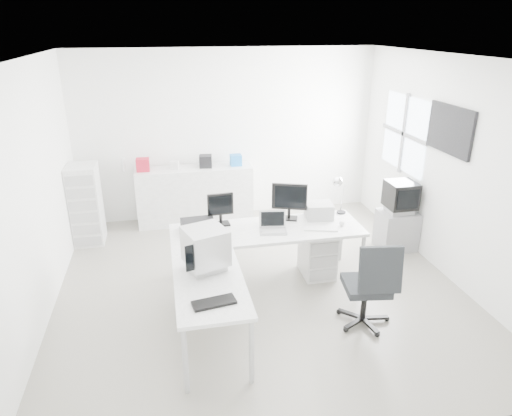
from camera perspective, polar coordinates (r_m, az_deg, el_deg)
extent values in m
cube|color=#AFA99D|center=(5.97, 0.40, -9.65)|extent=(5.00, 5.00, 0.01)
cube|color=white|center=(5.08, 0.48, 18.27)|extent=(5.00, 5.00, 0.01)
cube|color=white|center=(7.73, -3.52, 9.06)|extent=(5.00, 0.02, 2.80)
cube|color=white|center=(5.44, -26.24, 1.11)|extent=(0.02, 5.00, 2.80)
cube|color=white|center=(6.35, 23.12, 4.41)|extent=(0.02, 5.00, 2.80)
cube|color=white|center=(6.14, 7.67, -5.67)|extent=(0.40, 0.50, 0.60)
cube|color=black|center=(5.66, -7.23, -2.27)|extent=(0.42, 0.34, 0.14)
cube|color=white|center=(5.75, 8.08, -2.58)|extent=(0.44, 0.24, 0.02)
sphere|color=white|center=(5.89, 10.68, -1.90)|extent=(0.07, 0.07, 0.07)
cube|color=#A1A1A1|center=(6.07, 7.86, -0.30)|extent=(0.38, 0.34, 0.20)
cube|color=black|center=(4.29, -5.28, -11.68)|extent=(0.42, 0.22, 0.03)
cube|color=gray|center=(7.08, 17.14, -2.65)|extent=(0.53, 0.44, 0.58)
cube|color=white|center=(7.69, -7.62, 1.62)|extent=(1.90, 0.47, 0.95)
cube|color=#B5192E|center=(7.50, -13.96, 5.27)|extent=(0.21, 0.18, 0.20)
cube|color=white|center=(7.51, -10.12, 5.31)|extent=(0.15, 0.14, 0.13)
cube|color=black|center=(7.52, -6.32, 5.83)|extent=(0.22, 0.21, 0.20)
cube|color=blue|center=(7.59, -2.54, 6.01)|extent=(0.19, 0.16, 0.18)
cylinder|color=white|center=(7.56, -16.24, 5.23)|extent=(0.07, 0.07, 0.22)
cube|color=white|center=(7.31, -20.47, 0.41)|extent=(0.43, 0.51, 1.22)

